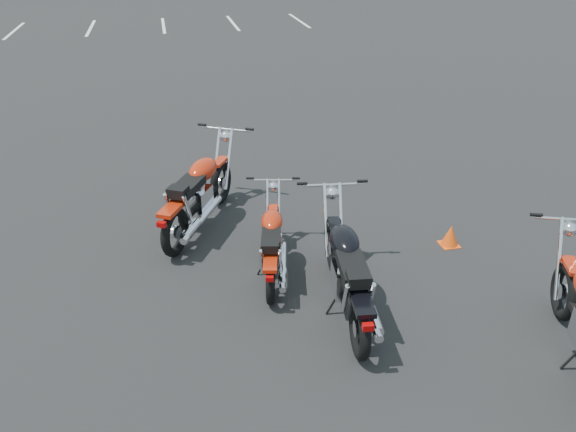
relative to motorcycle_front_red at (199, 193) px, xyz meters
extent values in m
plane|color=black|center=(0.86, -1.76, -0.54)|extent=(120.00, 120.00, 0.00)
torus|color=black|center=(0.39, 0.74, -0.20)|extent=(0.44, 0.66, 0.69)
cylinder|color=silver|center=(0.39, 0.74, -0.20)|extent=(0.19, 0.22, 0.18)
torus|color=black|center=(-0.40, -0.72, -0.20)|extent=(0.44, 0.66, 0.69)
cylinder|color=silver|center=(-0.40, -0.72, -0.20)|extent=(0.19, 0.22, 0.18)
cube|color=black|center=(-0.01, 0.01, -0.15)|extent=(0.67, 1.11, 0.07)
cube|color=silver|center=(-0.03, -0.04, -0.08)|extent=(0.49, 0.53, 0.34)
cylinder|color=silver|center=(-0.03, -0.04, 0.12)|extent=(0.34, 0.36, 0.30)
ellipsoid|color=#B2230A|center=(0.09, 0.19, 0.28)|extent=(0.62, 0.75, 0.29)
cube|color=black|center=(-0.17, -0.29, 0.26)|extent=(0.56, 0.69, 0.11)
cube|color=black|center=(-0.30, -0.54, 0.31)|extent=(0.32, 0.30, 0.14)
cube|color=#B2230A|center=(-0.41, -0.74, 0.16)|extent=(0.41, 0.52, 0.06)
cube|color=#B2230A|center=(0.39, 0.74, 0.16)|extent=(0.31, 0.41, 0.05)
cylinder|color=silver|center=(-0.20, -0.63, 0.09)|extent=(0.15, 0.21, 0.45)
cylinder|color=silver|center=(-0.44, -0.50, 0.09)|extent=(0.15, 0.21, 0.45)
cylinder|color=silver|center=(-0.01, -0.38, -0.22)|extent=(0.69, 1.16, 0.15)
cylinder|color=silver|center=(-0.18, -0.70, -0.20)|extent=(0.31, 0.42, 0.15)
cylinder|color=silver|center=(0.54, 0.82, 0.17)|extent=(0.26, 0.43, 0.90)
cylinder|color=silver|center=(0.36, 0.91, 0.17)|extent=(0.26, 0.43, 0.90)
sphere|color=silver|center=(0.54, 1.03, 0.47)|extent=(0.25, 0.25, 0.18)
cylinder|color=silver|center=(0.55, 1.05, 0.58)|extent=(0.72, 0.41, 0.03)
cylinder|color=black|center=(0.89, 0.84, 0.63)|extent=(0.14, 0.10, 0.04)
cylinder|color=black|center=(0.19, 1.21, 0.63)|extent=(0.14, 0.10, 0.04)
cylinder|color=black|center=(-0.20, -0.01, -0.37)|extent=(0.17, 0.11, 0.34)
cube|color=#990505|center=(-0.55, -1.00, 0.09)|extent=(0.13, 0.11, 0.07)
torus|color=black|center=(1.58, -1.57, -0.21)|extent=(0.20, 0.67, 0.66)
cylinder|color=silver|center=(1.58, -1.57, -0.21)|extent=(0.13, 0.19, 0.18)
torus|color=black|center=(1.38, -3.16, -0.21)|extent=(0.20, 0.67, 0.66)
cylinder|color=silver|center=(1.38, -3.16, -0.21)|extent=(0.13, 0.19, 0.18)
cube|color=black|center=(1.48, -2.37, -0.17)|extent=(0.25, 1.16, 0.07)
cube|color=silver|center=(1.47, -2.42, -0.10)|extent=(0.36, 0.45, 0.33)
cylinder|color=silver|center=(1.47, -2.42, 0.10)|extent=(0.25, 0.30, 0.29)
ellipsoid|color=black|center=(1.50, -2.17, 0.25)|extent=(0.41, 0.68, 0.28)
cube|color=black|center=(1.44, -2.69, 0.23)|extent=(0.36, 0.64, 0.11)
cube|color=black|center=(1.41, -2.97, 0.27)|extent=(0.26, 0.23, 0.13)
cube|color=black|center=(1.38, -3.18, 0.14)|extent=(0.25, 0.48, 0.06)
cube|color=black|center=(1.58, -1.57, 0.14)|extent=(0.19, 0.39, 0.04)
cylinder|color=silver|center=(1.53, -3.01, 0.07)|extent=(0.08, 0.21, 0.43)
cylinder|color=silver|center=(1.27, -2.98, 0.07)|extent=(0.08, 0.21, 0.43)
cylinder|color=silver|center=(1.61, -2.71, -0.23)|extent=(0.25, 1.22, 0.14)
cylinder|color=silver|center=(1.57, -3.06, -0.21)|extent=(0.18, 0.40, 0.15)
cylinder|color=silver|center=(1.69, -1.45, 0.14)|extent=(0.10, 0.44, 0.87)
cylinder|color=silver|center=(1.50, -1.43, 0.14)|extent=(0.10, 0.44, 0.87)
sphere|color=silver|center=(1.62, -1.27, 0.43)|extent=(0.20, 0.20, 0.18)
cylinder|color=silver|center=(1.62, -1.25, 0.54)|extent=(0.77, 0.13, 0.03)
cylinder|color=black|center=(2.00, -1.31, 0.58)|extent=(0.14, 0.06, 0.04)
cylinder|color=black|center=(1.23, -1.22, 0.58)|extent=(0.14, 0.06, 0.04)
cylinder|color=black|center=(1.31, -2.46, -0.38)|extent=(0.17, 0.05, 0.33)
cube|color=#990505|center=(1.34, -3.46, 0.07)|extent=(0.12, 0.08, 0.07)
torus|color=black|center=(0.94, -0.78, -0.27)|extent=(0.21, 0.55, 0.54)
cylinder|color=silver|center=(0.94, -0.78, -0.27)|extent=(0.12, 0.16, 0.14)
torus|color=black|center=(0.66, -2.06, -0.27)|extent=(0.21, 0.55, 0.54)
cylinder|color=silver|center=(0.66, -2.06, -0.27)|extent=(0.12, 0.16, 0.14)
cube|color=black|center=(0.80, -1.42, -0.23)|extent=(0.29, 0.94, 0.05)
cube|color=silver|center=(0.79, -1.46, -0.18)|extent=(0.32, 0.39, 0.27)
cylinder|color=silver|center=(0.79, -1.46, -0.02)|extent=(0.22, 0.26, 0.24)
ellipsoid|color=#B2230A|center=(0.83, -1.26, 0.11)|extent=(0.38, 0.57, 0.23)
cube|color=black|center=(0.74, -1.68, 0.09)|extent=(0.34, 0.53, 0.09)
cube|color=black|center=(0.69, -1.90, 0.13)|extent=(0.23, 0.20, 0.11)
cube|color=#B2230A|center=(0.65, -2.07, 0.01)|extent=(0.24, 0.40, 0.05)
cube|color=#B2230A|center=(0.94, -0.78, 0.01)|extent=(0.18, 0.32, 0.04)
cylinder|color=silver|center=(0.79, -1.95, -0.04)|extent=(0.08, 0.17, 0.35)
cylinder|color=silver|center=(0.58, -1.90, -0.04)|extent=(0.08, 0.17, 0.35)
cylinder|color=silver|center=(0.88, -1.71, -0.29)|extent=(0.29, 0.99, 0.12)
cylinder|color=silver|center=(0.82, -1.99, -0.27)|extent=(0.17, 0.33, 0.12)
cylinder|color=silver|center=(1.04, -0.69, 0.02)|extent=(0.12, 0.36, 0.71)
cylinder|color=silver|center=(0.88, -0.66, 0.02)|extent=(0.12, 0.36, 0.71)
sphere|color=silver|center=(0.99, -0.53, 0.25)|extent=(0.17, 0.17, 0.14)
cylinder|color=silver|center=(1.00, -0.52, 0.34)|extent=(0.62, 0.16, 0.03)
cylinder|color=black|center=(1.30, -0.60, 0.38)|extent=(0.11, 0.06, 0.03)
cylinder|color=black|center=(0.69, -0.47, 0.38)|extent=(0.11, 0.06, 0.03)
cylinder|color=black|center=(0.66, -1.48, -0.41)|extent=(0.14, 0.05, 0.27)
cube|color=#990505|center=(0.60, -2.30, -0.04)|extent=(0.10, 0.07, 0.05)
torus|color=black|center=(3.86, -3.04, -0.21)|extent=(0.34, 0.67, 0.67)
cylinder|color=silver|center=(3.86, -3.04, -0.21)|extent=(0.16, 0.20, 0.18)
cube|color=#B2230A|center=(3.86, -3.04, 0.14)|extent=(0.26, 0.40, 0.04)
cylinder|color=silver|center=(3.81, -2.89, 0.15)|extent=(0.20, 0.43, 0.87)
sphere|color=silver|center=(3.97, -2.75, 0.44)|extent=(0.23, 0.23, 0.18)
cylinder|color=silver|center=(3.97, -2.73, 0.55)|extent=(0.74, 0.30, 0.03)
cylinder|color=black|center=(3.60, -2.62, 0.59)|extent=(0.14, 0.08, 0.04)
cylinder|color=black|center=(3.40, -3.85, -0.37)|extent=(0.17, 0.08, 0.33)
cone|color=#FF4D0D|center=(3.36, -1.31, -0.38)|extent=(0.24, 0.24, 0.30)
cube|color=#FF4D0D|center=(3.36, -1.31, -0.54)|extent=(0.26, 0.26, 0.01)
cube|color=silver|center=(-6.14, 18.24, -0.54)|extent=(0.12, 4.00, 0.01)
cube|color=silver|center=(-3.14, 18.24, -0.54)|extent=(0.12, 4.00, 0.01)
cube|color=silver|center=(-0.14, 18.24, -0.54)|extent=(0.12, 4.00, 0.01)
cube|color=silver|center=(2.86, 18.24, -0.54)|extent=(0.12, 4.00, 0.01)
cube|color=silver|center=(5.86, 18.24, -0.54)|extent=(0.12, 4.00, 0.01)
camera|label=1|loc=(-0.32, -7.45, 3.53)|focal=35.00mm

